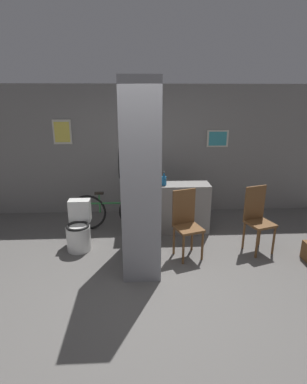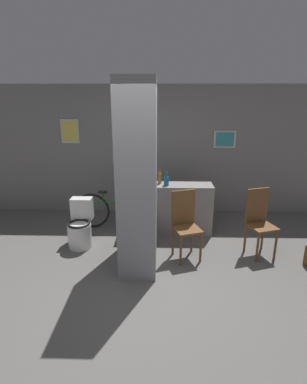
# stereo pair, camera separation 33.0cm
# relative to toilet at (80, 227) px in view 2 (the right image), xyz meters

# --- Properties ---
(ground_plane) EXTENTS (14.00, 14.00, 0.00)m
(ground_plane) POSITION_rel_toilet_xyz_m (1.09, -1.02, -0.32)
(ground_plane) COLOR #5B5956
(wall_back) EXTENTS (8.00, 0.09, 2.60)m
(wall_back) POSITION_rel_toilet_xyz_m (1.09, 1.61, 0.98)
(wall_back) COLOR gray
(wall_back) RESTS_ON ground_plane
(pillar_center) EXTENTS (0.53, 1.14, 2.60)m
(pillar_center) POSITION_rel_toilet_xyz_m (1.00, -0.45, 0.98)
(pillar_center) COLOR gray
(pillar_center) RESTS_ON ground_plane
(counter_shelf) EXTENTS (1.49, 0.44, 0.90)m
(counter_shelf) POSITION_rel_toilet_xyz_m (1.48, 0.57, 0.13)
(counter_shelf) COLOR gray
(counter_shelf) RESTS_ON ground_plane
(toilet) EXTENTS (0.38, 0.54, 0.76)m
(toilet) POSITION_rel_toilet_xyz_m (0.00, 0.00, 0.00)
(toilet) COLOR white
(toilet) RESTS_ON ground_plane
(chair_near_pillar) EXTENTS (0.48, 0.48, 1.04)m
(chair_near_pillar) POSITION_rel_toilet_xyz_m (1.69, -0.32, 0.24)
(chair_near_pillar) COLOR brown
(chair_near_pillar) RESTS_ON ground_plane
(chair_by_doorway) EXTENTS (0.47, 0.47, 1.04)m
(chair_by_doorway) POSITION_rel_toilet_xyz_m (2.83, -0.19, 0.24)
(chair_by_doorway) COLOR brown
(chair_by_doorway) RESTS_ON ground_plane
(bicycle) EXTENTS (1.58, 0.42, 0.73)m
(bicycle) POSITION_rel_toilet_xyz_m (0.49, 0.70, 0.03)
(bicycle) COLOR black
(bicycle) RESTS_ON ground_plane
(bottle_tall) EXTENTS (0.06, 0.06, 0.30)m
(bottle_tall) POSITION_rel_toilet_xyz_m (1.30, 0.62, 0.69)
(bottle_tall) COLOR olive
(bottle_tall) RESTS_ON counter_shelf
(bottle_short) EXTENTS (0.09, 0.09, 0.25)m
(bottle_short) POSITION_rel_toilet_xyz_m (1.41, 0.50, 0.67)
(bottle_short) COLOR #19598C
(bottle_short) RESTS_ON counter_shelf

